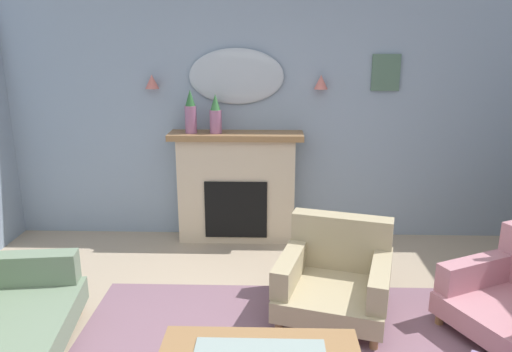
% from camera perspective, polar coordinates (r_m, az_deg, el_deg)
% --- Properties ---
extents(wall_back, '(6.94, 0.10, 2.63)m').
position_cam_1_polar(wall_back, '(5.16, 4.26, 7.16)').
color(wall_back, '#8C9EB2').
rests_on(wall_back, ground).
extents(fireplace, '(1.36, 0.36, 1.16)m').
position_cam_1_polar(fireplace, '(5.11, -2.28, -1.43)').
color(fireplace, beige).
rests_on(fireplace, ground).
extents(mantel_vase_centre, '(0.12, 0.12, 0.43)m').
position_cam_1_polar(mantel_vase_centre, '(4.96, -7.63, 7.28)').
color(mantel_vase_centre, '#9E6084').
rests_on(mantel_vase_centre, fireplace).
extents(mantel_vase_right, '(0.12, 0.12, 0.39)m').
position_cam_1_polar(mantel_vase_right, '(4.93, -4.73, 7.05)').
color(mantel_vase_right, '#9E6084').
rests_on(mantel_vase_right, fireplace).
extents(wall_mirror, '(0.96, 0.06, 0.56)m').
position_cam_1_polar(wall_mirror, '(5.04, -2.31, 11.53)').
color(wall_mirror, '#B2BCC6').
extents(wall_sconce_left, '(0.14, 0.14, 0.14)m').
position_cam_1_polar(wall_sconce_left, '(5.12, -12.04, 10.71)').
color(wall_sconce_left, '#D17066').
extents(wall_sconce_right, '(0.14, 0.14, 0.14)m').
position_cam_1_polar(wall_sconce_right, '(5.01, 7.59, 10.81)').
color(wall_sconce_right, '#D17066').
extents(framed_picture, '(0.28, 0.03, 0.36)m').
position_cam_1_polar(framed_picture, '(5.16, 14.90, 11.58)').
color(framed_picture, '#4C6B56').
extents(armchair_in_corner, '(0.99, 1.01, 0.71)m').
position_cam_1_polar(armchair_in_corner, '(3.93, 9.28, -11.29)').
color(armchair_in_corner, tan).
rests_on(armchair_in_corner, ground).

